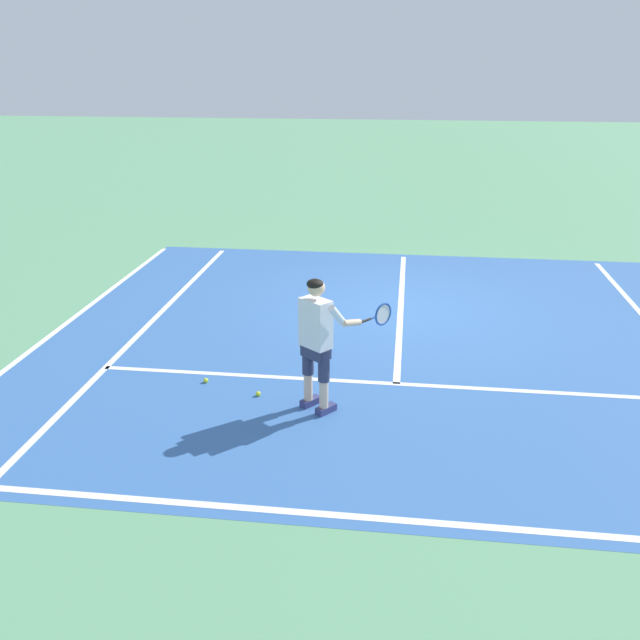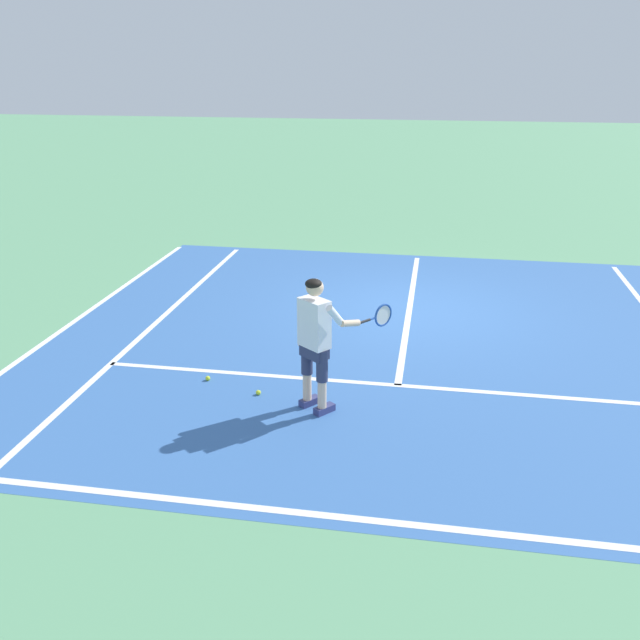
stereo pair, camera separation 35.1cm
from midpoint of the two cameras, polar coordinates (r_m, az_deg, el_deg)
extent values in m
plane|color=#609E70|center=(12.12, 5.88, 0.91)|extent=(80.00, 80.00, 0.00)
cube|color=#3866A8|center=(10.93, 5.66, -1.33)|extent=(10.98, 9.74, 0.00)
cube|color=white|center=(6.83, 4.21, -16.16)|extent=(10.98, 0.10, 0.01)
cube|color=white|center=(9.35, 5.28, -5.29)|extent=(8.23, 0.10, 0.01)
cube|color=white|center=(12.31, 5.91, 1.24)|extent=(0.10, 6.40, 0.01)
cube|color=white|center=(11.76, -14.80, -0.32)|extent=(0.10, 9.34, 0.01)
cube|color=white|center=(12.33, -20.74, -0.01)|extent=(0.10, 9.34, 0.01)
cube|color=navy|center=(8.77, -1.94, -6.79)|extent=(0.26, 0.29, 0.09)
cube|color=navy|center=(8.59, -0.68, -7.41)|extent=(0.26, 0.29, 0.09)
cylinder|color=beige|center=(8.64, -2.16, -5.55)|extent=(0.11, 0.11, 0.36)
cylinder|color=#2D3351|center=(8.48, -2.19, -3.22)|extent=(0.14, 0.14, 0.41)
cylinder|color=beige|center=(8.46, -0.88, -6.16)|extent=(0.11, 0.11, 0.36)
cylinder|color=#2D3351|center=(8.29, -0.89, -3.79)|extent=(0.14, 0.14, 0.41)
cube|color=#2D3351|center=(8.32, -1.56, -2.46)|extent=(0.39, 0.37, 0.20)
cube|color=white|center=(8.19, -1.59, -0.28)|extent=(0.43, 0.41, 0.60)
cylinder|color=beige|center=(8.37, -2.69, -0.17)|extent=(0.09, 0.09, 0.62)
cylinder|color=white|center=(8.01, 0.16, 0.39)|extent=(0.23, 0.26, 0.29)
cylinder|color=beige|center=(8.18, 1.41, -0.24)|extent=(0.24, 0.28, 0.14)
sphere|color=beige|center=(8.05, -1.56, 2.70)|extent=(0.21, 0.21, 0.21)
ellipsoid|color=black|center=(8.02, -1.67, 3.01)|extent=(0.28, 0.28, 0.12)
cylinder|color=#232326|center=(8.32, 2.54, -0.08)|extent=(0.15, 0.18, 0.03)
cylinder|color=#1E479E|center=(8.43, 3.25, 0.18)|extent=(0.08, 0.09, 0.02)
torus|color=#1E479E|center=(8.56, 4.09, 0.48)|extent=(0.20, 0.25, 0.30)
cylinder|color=silver|center=(8.56, 4.09, 0.48)|extent=(0.16, 0.20, 0.25)
sphere|color=#CCE02D|center=(9.50, -10.50, -4.95)|extent=(0.07, 0.07, 0.07)
sphere|color=#CCE02D|center=(9.04, -6.27, -6.10)|extent=(0.07, 0.07, 0.07)
camera|label=1|loc=(0.18, -91.17, -0.45)|focal=38.62mm
camera|label=2|loc=(0.18, 88.83, 0.45)|focal=38.62mm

